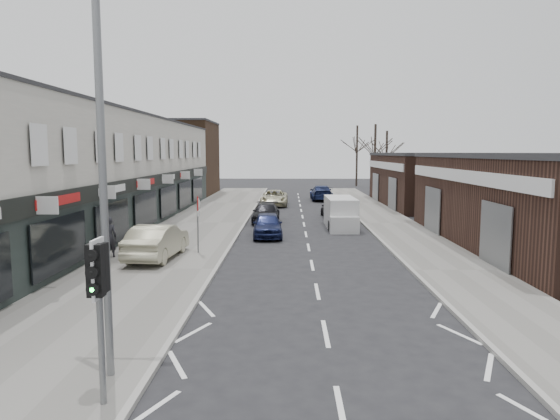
{
  "coord_description": "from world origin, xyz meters",
  "views": [
    {
      "loc": [
        -0.96,
        -10.71,
        4.75
      ],
      "look_at": [
        -1.32,
        7.86,
        2.6
      ],
      "focal_mm": 32.0,
      "sensor_mm": 36.0,
      "label": 1
    }
  ],
  "objects_px": {
    "pedestrian": "(109,237)",
    "parked_car_right_c": "(321,193)",
    "street_lamp": "(111,159)",
    "parked_car_left_b": "(266,213)",
    "warning_sign": "(198,208)",
    "parked_car_left_a": "(268,225)",
    "traffic_light": "(98,283)",
    "parked_car_right_a": "(343,212)",
    "sedan_on_pavement": "(157,241)",
    "parked_car_left_c": "(274,198)",
    "parked_car_right_b": "(333,209)",
    "white_van": "(341,214)"
  },
  "relations": [
    {
      "from": "parked_car_left_b",
      "to": "parked_car_left_a",
      "type": "bearing_deg",
      "value": -86.5
    },
    {
      "from": "sedan_on_pavement",
      "to": "parked_car_left_c",
      "type": "xyz_separation_m",
      "value": [
        4.44,
        22.87,
        -0.18
      ]
    },
    {
      "from": "sedan_on_pavement",
      "to": "parked_car_right_b",
      "type": "relative_size",
      "value": 1.23
    },
    {
      "from": "pedestrian",
      "to": "parked_car_right_a",
      "type": "bearing_deg",
      "value": -155.01
    },
    {
      "from": "traffic_light",
      "to": "parked_car_right_a",
      "type": "height_order",
      "value": "traffic_light"
    },
    {
      "from": "sedan_on_pavement",
      "to": "pedestrian",
      "type": "bearing_deg",
      "value": -0.36
    },
    {
      "from": "parked_car_right_a",
      "to": "sedan_on_pavement",
      "type": "bearing_deg",
      "value": 55.92
    },
    {
      "from": "pedestrian",
      "to": "parked_car_right_a",
      "type": "height_order",
      "value": "pedestrian"
    },
    {
      "from": "traffic_light",
      "to": "parked_car_left_c",
      "type": "bearing_deg",
      "value": 86.65
    },
    {
      "from": "pedestrian",
      "to": "parked_car_right_b",
      "type": "xyz_separation_m",
      "value": [
        11.14,
        14.76,
        -0.39
      ]
    },
    {
      "from": "warning_sign",
      "to": "parked_car_left_c",
      "type": "distance_m",
      "value": 21.82
    },
    {
      "from": "sedan_on_pavement",
      "to": "parked_car_right_b",
      "type": "xyz_separation_m",
      "value": [
        8.96,
        14.92,
        -0.24
      ]
    },
    {
      "from": "warning_sign",
      "to": "parked_car_right_a",
      "type": "distance_m",
      "value": 13.58
    },
    {
      "from": "warning_sign",
      "to": "parked_car_right_b",
      "type": "bearing_deg",
      "value": 61.63
    },
    {
      "from": "parked_car_left_b",
      "to": "parked_car_right_b",
      "type": "xyz_separation_m",
      "value": [
        4.75,
        2.73,
        0.0
      ]
    },
    {
      "from": "white_van",
      "to": "parked_car_left_b",
      "type": "height_order",
      "value": "white_van"
    },
    {
      "from": "pedestrian",
      "to": "parked_car_left_b",
      "type": "height_order",
      "value": "pedestrian"
    },
    {
      "from": "traffic_light",
      "to": "sedan_on_pavement",
      "type": "height_order",
      "value": "traffic_light"
    },
    {
      "from": "street_lamp",
      "to": "sedan_on_pavement",
      "type": "bearing_deg",
      "value": 100.98
    },
    {
      "from": "street_lamp",
      "to": "parked_car_right_c",
      "type": "height_order",
      "value": "street_lamp"
    },
    {
      "from": "street_lamp",
      "to": "parked_car_right_a",
      "type": "bearing_deg",
      "value": 73.2
    },
    {
      "from": "parked_car_right_b",
      "to": "sedan_on_pavement",
      "type": "bearing_deg",
      "value": 57.07
    },
    {
      "from": "parked_car_right_c",
      "to": "traffic_light",
      "type": "bearing_deg",
      "value": 80.53
    },
    {
      "from": "parked_car_right_b",
      "to": "street_lamp",
      "type": "bearing_deg",
      "value": 73.77
    },
    {
      "from": "warning_sign",
      "to": "parked_car_right_b",
      "type": "xyz_separation_m",
      "value": [
        7.36,
        13.63,
        -1.56
      ]
    },
    {
      "from": "street_lamp",
      "to": "parked_car_left_c",
      "type": "relative_size",
      "value": 1.59
    },
    {
      "from": "warning_sign",
      "to": "sedan_on_pavement",
      "type": "relative_size",
      "value": 0.59
    },
    {
      "from": "parked_car_left_a",
      "to": "parked_car_right_a",
      "type": "bearing_deg",
      "value": 47.56
    },
    {
      "from": "parked_car_left_a",
      "to": "parked_car_right_b",
      "type": "bearing_deg",
      "value": 59.78
    },
    {
      "from": "parked_car_left_a",
      "to": "parked_car_right_c",
      "type": "distance_m",
      "value": 22.26
    },
    {
      "from": "parked_car_right_a",
      "to": "parked_car_left_a",
      "type": "bearing_deg",
      "value": 53.82
    },
    {
      "from": "street_lamp",
      "to": "parked_car_right_a",
      "type": "distance_m",
      "value": 25.16
    },
    {
      "from": "pedestrian",
      "to": "parked_car_left_a",
      "type": "height_order",
      "value": "pedestrian"
    },
    {
      "from": "white_van",
      "to": "parked_car_right_b",
      "type": "distance_m",
      "value": 5.03
    },
    {
      "from": "warning_sign",
      "to": "parked_car_right_a",
      "type": "xyz_separation_m",
      "value": [
        7.82,
        11.0,
        -1.51
      ]
    },
    {
      "from": "pedestrian",
      "to": "parked_car_left_a",
      "type": "relative_size",
      "value": 0.45
    },
    {
      "from": "traffic_light",
      "to": "parked_car_right_a",
      "type": "relative_size",
      "value": 0.74
    },
    {
      "from": "white_van",
      "to": "pedestrian",
      "type": "relative_size",
      "value": 2.73
    },
    {
      "from": "white_van",
      "to": "sedan_on_pavement",
      "type": "distance_m",
      "value": 13.4
    },
    {
      "from": "parked_car_right_b",
      "to": "pedestrian",
      "type": "bearing_deg",
      "value": 50.99
    },
    {
      "from": "pedestrian",
      "to": "parked_car_right_c",
      "type": "bearing_deg",
      "value": -132.93
    },
    {
      "from": "warning_sign",
      "to": "parked_car_right_b",
      "type": "distance_m",
      "value": 15.57
    },
    {
      "from": "parked_car_left_a",
      "to": "parked_car_left_c",
      "type": "relative_size",
      "value": 0.8
    },
    {
      "from": "warning_sign",
      "to": "parked_car_left_a",
      "type": "xyz_separation_m",
      "value": [
        2.96,
        5.11,
        -1.52
      ]
    },
    {
      "from": "street_lamp",
      "to": "parked_car_right_a",
      "type": "relative_size",
      "value": 1.9
    },
    {
      "from": "street_lamp",
      "to": "parked_car_left_b",
      "type": "distance_m",
      "value": 24.11
    },
    {
      "from": "sedan_on_pavement",
      "to": "parked_car_left_c",
      "type": "distance_m",
      "value": 23.3
    },
    {
      "from": "warning_sign",
      "to": "street_lamp",
      "type": "bearing_deg",
      "value": -87.16
    },
    {
      "from": "traffic_light",
      "to": "white_van",
      "type": "bearing_deg",
      "value": 73.56
    },
    {
      "from": "traffic_light",
      "to": "street_lamp",
      "type": "distance_m",
      "value": 2.52
    }
  ]
}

